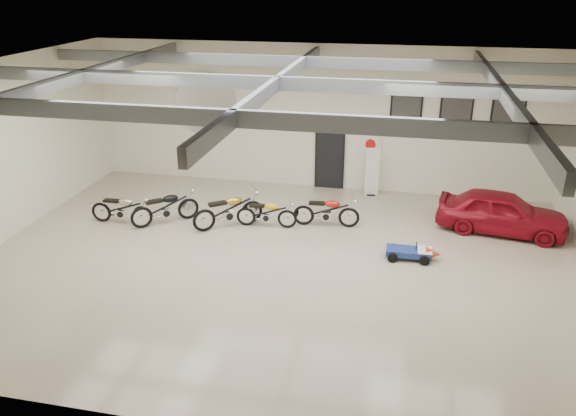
% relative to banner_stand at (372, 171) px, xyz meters
% --- Properties ---
extents(floor, '(16.00, 12.00, 0.01)m').
position_rel_banner_stand_xyz_m(floor, '(-2.04, -5.50, -0.88)').
color(floor, '#B8A68D').
rests_on(floor, ground).
extents(ceiling, '(16.00, 12.00, 0.01)m').
position_rel_banner_stand_xyz_m(ceiling, '(-2.04, -5.50, 4.12)').
color(ceiling, gray).
rests_on(ceiling, back_wall).
extents(back_wall, '(16.00, 0.02, 5.00)m').
position_rel_banner_stand_xyz_m(back_wall, '(-2.04, 0.50, 1.62)').
color(back_wall, silver).
rests_on(back_wall, floor).
extents(ceiling_beams, '(15.80, 11.80, 0.32)m').
position_rel_banner_stand_xyz_m(ceiling_beams, '(-2.04, -5.50, 3.87)').
color(ceiling_beams, slate).
rests_on(ceiling_beams, ceiling).
extents(door, '(0.92, 0.08, 2.10)m').
position_rel_banner_stand_xyz_m(door, '(-1.54, 0.45, 0.17)').
color(door, black).
rests_on(door, back_wall).
extents(logo_plaque, '(2.30, 0.06, 1.16)m').
position_rel_banner_stand_xyz_m(logo_plaque, '(-6.04, 0.45, 1.92)').
color(logo_plaque, silver).
rests_on(logo_plaque, back_wall).
extents(poster_left, '(1.05, 0.08, 1.35)m').
position_rel_banner_stand_xyz_m(poster_left, '(0.96, 0.46, 2.22)').
color(poster_left, black).
rests_on(poster_left, back_wall).
extents(poster_mid, '(1.05, 0.08, 1.35)m').
position_rel_banner_stand_xyz_m(poster_mid, '(2.56, 0.46, 2.22)').
color(poster_mid, black).
rests_on(poster_mid, back_wall).
extents(poster_right, '(1.05, 0.08, 1.35)m').
position_rel_banner_stand_xyz_m(poster_right, '(4.16, 0.46, 2.22)').
color(poster_right, black).
rests_on(poster_right, back_wall).
extents(oil_sign, '(0.72, 0.10, 0.72)m').
position_rel_banner_stand_xyz_m(oil_sign, '(-0.14, 0.45, 0.82)').
color(oil_sign, white).
rests_on(oil_sign, back_wall).
extents(banner_stand, '(0.50, 0.28, 1.76)m').
position_rel_banner_stand_xyz_m(banner_stand, '(0.00, 0.00, 0.00)').
color(banner_stand, white).
rests_on(banner_stand, floor).
extents(motorcycle_silver, '(1.96, 0.61, 1.02)m').
position_rel_banner_stand_xyz_m(motorcycle_silver, '(-7.30, -3.98, -0.37)').
color(motorcycle_silver, silver).
rests_on(motorcycle_silver, floor).
extents(motorcycle_black, '(2.01, 1.85, 1.09)m').
position_rel_banner_stand_xyz_m(motorcycle_black, '(-6.00, -3.69, -0.33)').
color(motorcycle_black, silver).
rests_on(motorcycle_black, floor).
extents(motorcycle_gold, '(2.13, 1.86, 1.13)m').
position_rel_banner_stand_xyz_m(motorcycle_gold, '(-4.04, -3.54, -0.31)').
color(motorcycle_gold, silver).
rests_on(motorcycle_gold, floor).
extents(motorcycle_yellow, '(1.83, 0.67, 0.94)m').
position_rel_banner_stand_xyz_m(motorcycle_yellow, '(-2.91, -3.30, -0.41)').
color(motorcycle_yellow, silver).
rests_on(motorcycle_yellow, floor).
extents(motorcycle_red, '(2.00, 0.76, 1.02)m').
position_rel_banner_stand_xyz_m(motorcycle_red, '(-1.16, -2.87, -0.37)').
color(motorcycle_red, silver).
rests_on(motorcycle_red, floor).
extents(go_kart, '(1.49, 0.69, 0.54)m').
position_rel_banner_stand_xyz_m(go_kart, '(1.46, -4.52, -0.61)').
color(go_kart, navy).
rests_on(go_kart, floor).
extents(vintage_car, '(2.05, 3.88, 1.26)m').
position_rel_banner_stand_xyz_m(vintage_car, '(3.96, -2.20, -0.25)').
color(vintage_car, maroon).
rests_on(vintage_car, floor).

